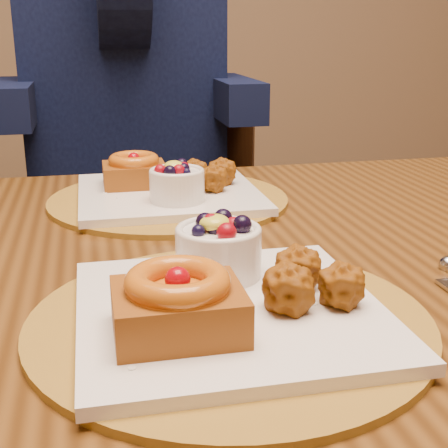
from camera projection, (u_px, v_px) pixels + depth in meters
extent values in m
cube|color=#3D220B|center=(192.00, 262.00, 0.80)|extent=(1.60, 0.90, 0.04)
cylinder|color=brown|center=(230.00, 320.00, 0.59)|extent=(0.38, 0.38, 0.01)
cube|color=white|center=(230.00, 311.00, 0.58)|extent=(0.28, 0.28, 0.01)
cube|color=#531F07|center=(178.00, 311.00, 0.52)|extent=(0.11, 0.09, 0.04)
torus|color=#A6470A|center=(178.00, 282.00, 0.52)|extent=(0.09, 0.09, 0.02)
sphere|color=#8F020B|center=(178.00, 279.00, 0.51)|extent=(0.02, 0.02, 0.02)
sphere|color=#8E490A|center=(298.00, 269.00, 0.61)|extent=(0.04, 0.04, 0.04)
sphere|color=#8E490A|center=(287.00, 291.00, 0.56)|extent=(0.04, 0.04, 0.04)
sphere|color=#8E490A|center=(341.00, 286.00, 0.58)|extent=(0.04, 0.04, 0.04)
cylinder|color=white|center=(219.00, 253.00, 0.64)|extent=(0.09, 0.09, 0.05)
torus|color=white|center=(218.00, 230.00, 0.64)|extent=(0.09, 0.09, 0.01)
ellipsoid|color=gold|center=(215.00, 223.00, 0.63)|extent=(0.03, 0.03, 0.02)
cylinder|color=brown|center=(169.00, 200.00, 1.00)|extent=(0.38, 0.38, 0.01)
cube|color=white|center=(169.00, 194.00, 0.99)|extent=(0.28, 0.28, 0.01)
cube|color=#531F07|center=(134.00, 175.00, 1.01)|extent=(0.10, 0.08, 0.04)
torus|color=#A6470A|center=(134.00, 160.00, 1.01)|extent=(0.08, 0.08, 0.02)
sphere|color=#8F020B|center=(134.00, 159.00, 1.01)|extent=(0.02, 0.02, 0.02)
sphere|color=#8E490A|center=(213.00, 180.00, 0.98)|extent=(0.04, 0.04, 0.04)
sphere|color=#8E490A|center=(194.00, 175.00, 1.01)|extent=(0.04, 0.04, 0.04)
sphere|color=#8E490A|center=(222.00, 173.00, 1.02)|extent=(0.04, 0.04, 0.04)
cylinder|color=white|center=(177.00, 186.00, 0.92)|extent=(0.08, 0.08, 0.05)
torus|color=white|center=(177.00, 171.00, 0.92)|extent=(0.08, 0.08, 0.01)
ellipsoid|color=gold|center=(174.00, 166.00, 0.91)|extent=(0.03, 0.03, 0.02)
cube|color=black|center=(163.00, 287.00, 1.56)|extent=(0.52, 0.52, 0.04)
cylinder|color=black|center=(78.00, 388.00, 1.51)|extent=(0.03, 0.03, 0.38)
cylinder|color=black|center=(213.00, 405.00, 1.44)|extent=(0.03, 0.03, 0.38)
cylinder|color=black|center=(128.00, 326.00, 1.82)|extent=(0.03, 0.03, 0.38)
cylinder|color=black|center=(241.00, 337.00, 1.75)|extent=(0.03, 0.03, 0.38)
cube|color=black|center=(181.00, 191.00, 1.67)|extent=(0.37, 0.19, 0.41)
cube|color=black|center=(123.00, 85.00, 1.52)|extent=(0.47, 0.24, 0.67)
cube|color=black|center=(15.00, 102.00, 1.36)|extent=(0.09, 0.33, 0.09)
cube|color=black|center=(232.00, 97.00, 1.46)|extent=(0.09, 0.33, 0.09)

